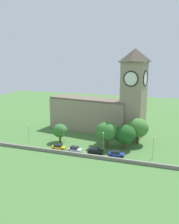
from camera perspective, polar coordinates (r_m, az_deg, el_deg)
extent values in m
plane|color=#477538|center=(89.62, 1.94, -5.93)|extent=(200.00, 200.00, 0.00)
cube|color=gray|center=(97.44, -0.02, -0.70)|extent=(32.70, 13.91, 12.10)
cube|color=#675C4A|center=(96.16, -0.02, 3.02)|extent=(32.59, 13.19, 0.70)
cube|color=gray|center=(89.21, 10.11, 2.62)|extent=(8.74, 8.74, 26.62)
cube|color=#736753|center=(87.92, 10.45, 11.36)|extent=(10.14, 10.14, 0.50)
pyramid|color=brown|center=(87.90, 10.52, 12.89)|extent=(9.18, 9.18, 4.21)
cylinder|color=white|center=(84.52, 9.50, 7.56)|extent=(4.85, 0.88, 4.90)
torus|color=black|center=(84.52, 9.50, 7.56)|extent=(5.34, 1.26, 5.34)
cylinder|color=white|center=(87.10, 12.76, 7.57)|extent=(0.88, 4.85, 4.90)
torus|color=black|center=(87.10, 12.76, 7.57)|extent=(1.26, 5.34, 5.34)
cube|color=gray|center=(73.57, -2.23, -9.78)|extent=(56.00, 0.70, 0.96)
cube|color=gold|center=(78.98, -7.08, -8.11)|extent=(4.46, 1.93, 0.76)
cube|color=#1E232B|center=(78.83, -7.24, -7.62)|extent=(2.52, 1.65, 0.60)
cylinder|color=black|center=(79.31, -5.81, -8.28)|extent=(0.62, 0.34, 0.61)
cylinder|color=black|center=(77.79, -6.32, -8.72)|extent=(0.62, 0.34, 0.61)
cylinder|color=black|center=(80.46, -7.80, -8.02)|extent=(0.62, 0.34, 0.61)
cylinder|color=black|center=(78.96, -8.34, -8.45)|extent=(0.62, 0.34, 0.61)
cube|color=silver|center=(76.28, -3.36, -8.74)|extent=(4.28, 2.07, 0.83)
cube|color=#1E232B|center=(76.10, -3.51, -8.20)|extent=(2.43, 1.75, 0.66)
cylinder|color=black|center=(76.66, -2.08, -8.95)|extent=(0.68, 0.37, 0.67)
cylinder|color=black|center=(75.10, -2.66, -9.43)|extent=(0.68, 0.37, 0.67)
cylinder|color=black|center=(77.79, -4.02, -8.65)|extent=(0.68, 0.37, 0.67)
cylinder|color=black|center=(76.25, -4.63, -9.11)|extent=(0.68, 0.37, 0.67)
cube|color=black|center=(75.45, 1.35, -9.03)|extent=(4.63, 2.02, 0.76)
cube|color=#1E232B|center=(75.26, 1.19, -8.53)|extent=(2.62, 1.71, 0.60)
cylinder|color=black|center=(76.05, 2.68, -9.16)|extent=(0.62, 0.35, 0.61)
cylinder|color=black|center=(74.41, 2.33, -9.67)|extent=(0.62, 0.35, 0.61)
cylinder|color=black|center=(76.80, 0.41, -8.93)|extent=(0.62, 0.35, 0.61)
cylinder|color=black|center=(75.17, 0.01, -9.42)|extent=(0.62, 0.35, 0.61)
cube|color=#233D9E|center=(73.66, 6.23, -9.65)|extent=(4.66, 1.92, 0.76)
cube|color=#1E232B|center=(73.44, 6.06, -9.14)|extent=(2.63, 1.64, 0.60)
cylinder|color=black|center=(74.36, 7.55, -9.78)|extent=(0.62, 0.34, 0.61)
cylinder|color=black|center=(72.76, 7.32, -10.30)|extent=(0.62, 0.34, 0.61)
cylinder|color=black|center=(74.87, 5.16, -9.56)|extent=(0.62, 0.34, 0.61)
cylinder|color=black|center=(73.28, 4.87, -10.06)|extent=(0.62, 0.34, 0.61)
cylinder|color=#9EA0A5|center=(86.39, -13.87, -4.91)|extent=(0.14, 0.14, 6.05)
sphere|color=#F4EFCC|center=(85.49, -13.98, -2.84)|extent=(0.44, 0.44, 0.44)
cylinder|color=#9EA0A5|center=(80.79, -5.91, -5.91)|extent=(0.14, 0.14, 5.84)
sphere|color=#F4EFCC|center=(79.85, -5.96, -3.78)|extent=(0.44, 0.44, 0.44)
cylinder|color=#9EA0A5|center=(75.30, 3.15, -7.19)|extent=(0.14, 0.14, 6.01)
sphere|color=#F4EFCC|center=(74.27, 3.18, -4.85)|extent=(0.44, 0.44, 0.44)
cylinder|color=#9EA0A5|center=(72.88, 14.44, -8.10)|extent=(0.14, 0.14, 6.45)
sphere|color=#F4EFCC|center=(71.75, 14.59, -5.53)|extent=(0.44, 0.44, 0.44)
cylinder|color=brown|center=(79.67, 4.02, -7.29)|extent=(0.98, 0.98, 2.85)
ellipsoid|color=#33702D|center=(78.38, 4.06, -4.50)|extent=(6.99, 6.99, 6.29)
cylinder|color=brown|center=(85.49, -6.78, -6.17)|extent=(0.70, 0.70, 2.18)
ellipsoid|color=#33702D|center=(84.58, -6.83, -4.26)|extent=(5.04, 5.04, 4.53)
cylinder|color=brown|center=(84.77, 11.00, -6.22)|extent=(0.98, 0.98, 2.93)
ellipsoid|color=#427A33|center=(83.56, 11.12, -3.57)|extent=(6.99, 6.99, 6.29)
cylinder|color=brown|center=(79.71, 8.10, -7.59)|extent=(0.93, 0.93, 2.28)
ellipsoid|color=#1E511E|center=(78.53, 8.19, -5.10)|extent=(6.67, 6.67, 6.00)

